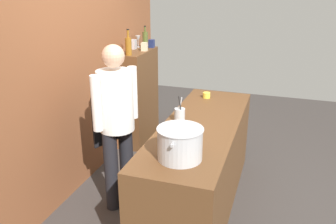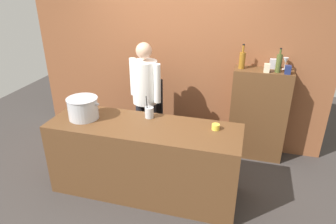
# 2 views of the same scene
# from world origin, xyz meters

# --- Properties ---
(ground_plane) EXTENTS (8.00, 8.00, 0.00)m
(ground_plane) POSITION_xyz_m (0.00, 0.00, 0.00)
(ground_plane) COLOR #383330
(brick_back_panel) EXTENTS (4.40, 0.10, 3.00)m
(brick_back_panel) POSITION_xyz_m (0.00, 1.40, 1.50)
(brick_back_panel) COLOR brown
(brick_back_panel) RESTS_ON ground_plane
(prep_counter) EXTENTS (2.20, 0.70, 0.90)m
(prep_counter) POSITION_xyz_m (0.00, 0.00, 0.45)
(prep_counter) COLOR brown
(prep_counter) RESTS_ON ground_plane
(bar_cabinet) EXTENTS (0.76, 0.32, 1.30)m
(bar_cabinet) POSITION_xyz_m (1.27, 1.19, 0.65)
(bar_cabinet) COLOR brown
(bar_cabinet) RESTS_ON ground_plane
(chef) EXTENTS (0.49, 0.40, 1.66)m
(chef) POSITION_xyz_m (-0.25, 0.78, 0.96)
(chef) COLOR black
(chef) RESTS_ON ground_plane
(stockpot_large) EXTENTS (0.42, 0.36, 0.25)m
(stockpot_large) POSITION_xyz_m (-0.74, -0.01, 1.03)
(stockpot_large) COLOR #B7BABF
(stockpot_large) RESTS_ON prep_counter
(utensil_crock) EXTENTS (0.10, 0.10, 0.27)m
(utensil_crock) POSITION_xyz_m (-0.00, 0.21, 0.97)
(utensil_crock) COLOR #B7BABF
(utensil_crock) RESTS_ON prep_counter
(butter_jar) EXTENTS (0.09, 0.09, 0.06)m
(butter_jar) POSITION_xyz_m (0.80, 0.12, 0.93)
(butter_jar) COLOR yellow
(butter_jar) RESTS_ON prep_counter
(wine_bottle_amber) EXTENTS (0.08, 0.08, 0.32)m
(wine_bottle_amber) POSITION_xyz_m (0.97, 1.18, 1.42)
(wine_bottle_amber) COLOR #8C5919
(wine_bottle_amber) RESTS_ON bar_cabinet
(wine_bottle_olive) EXTENTS (0.07, 0.07, 0.31)m
(wine_bottle_olive) POSITION_xyz_m (1.43, 1.13, 1.42)
(wine_bottle_olive) COLOR #475123
(wine_bottle_olive) RESTS_ON bar_cabinet
(wine_glass_tall) EXTENTS (0.07, 0.07, 0.16)m
(wine_glass_tall) POSITION_xyz_m (1.52, 1.28, 1.41)
(wine_glass_tall) COLOR silver
(wine_glass_tall) RESTS_ON bar_cabinet
(spice_tin_cream) EXTENTS (0.07, 0.07, 0.11)m
(spice_tin_cream) POSITION_xyz_m (1.29, 1.09, 1.36)
(spice_tin_cream) COLOR beige
(spice_tin_cream) RESTS_ON bar_cabinet
(spice_tin_navy) EXTENTS (0.07, 0.07, 0.11)m
(spice_tin_navy) POSITION_xyz_m (1.54, 1.08, 1.36)
(spice_tin_navy) COLOR navy
(spice_tin_navy) RESTS_ON bar_cabinet
(spice_tin_silver) EXTENTS (0.09, 0.09, 0.13)m
(spice_tin_silver) POSITION_xyz_m (1.37, 1.29, 1.36)
(spice_tin_silver) COLOR #B2B2B7
(spice_tin_silver) RESTS_ON bar_cabinet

